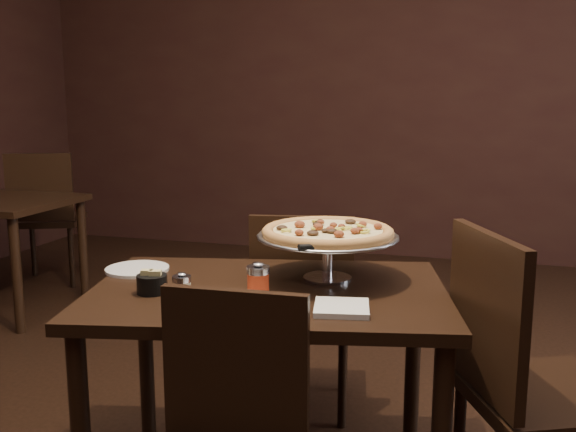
# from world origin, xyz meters

# --- Properties ---
(room) EXTENTS (6.04, 7.04, 2.84)m
(room) POSITION_xyz_m (0.06, 0.03, 1.40)
(room) COLOR black
(room) RESTS_ON ground
(dining_table) EXTENTS (1.23, 0.95, 0.69)m
(dining_table) POSITION_xyz_m (0.07, 0.11, 0.60)
(dining_table) COLOR black
(dining_table) RESTS_ON ground
(pizza_stand) EXTENTS (0.46, 0.46, 0.19)m
(pizza_stand) POSITION_xyz_m (0.22, 0.26, 0.85)
(pizza_stand) COLOR #BAB9C1
(pizza_stand) RESTS_ON dining_table
(parmesan_shaker) EXTENTS (0.05, 0.05, 0.09)m
(parmesan_shaker) POSITION_xyz_m (-0.12, -0.11, 0.74)
(parmesan_shaker) COLOR #FAF6C3
(parmesan_shaker) RESTS_ON dining_table
(pepper_flake_shaker) EXTENTS (0.07, 0.07, 0.12)m
(pepper_flake_shaker) POSITION_xyz_m (0.08, -0.02, 0.75)
(pepper_flake_shaker) COLOR maroon
(pepper_flake_shaker) RESTS_ON dining_table
(packet_caddy) EXTENTS (0.09, 0.09, 0.07)m
(packet_caddy) POSITION_xyz_m (-0.26, -0.04, 0.72)
(packet_caddy) COLOR black
(packet_caddy) RESTS_ON dining_table
(napkin_stack) EXTENTS (0.18, 0.18, 0.02)m
(napkin_stack) POSITION_xyz_m (0.33, -0.04, 0.70)
(napkin_stack) COLOR silver
(napkin_stack) RESTS_ON dining_table
(plate_left) EXTENTS (0.22, 0.22, 0.01)m
(plate_left) POSITION_xyz_m (-0.43, 0.18, 0.70)
(plate_left) COLOR white
(plate_left) RESTS_ON dining_table
(plate_near) EXTENTS (0.24, 0.24, 0.01)m
(plate_near) POSITION_xyz_m (0.09, -0.15, 0.70)
(plate_near) COLOR white
(plate_near) RESTS_ON dining_table
(serving_spatula) EXTENTS (0.17, 0.17, 0.02)m
(serving_spatula) POSITION_xyz_m (0.24, 0.07, 0.84)
(serving_spatula) COLOR #BAB9C1
(serving_spatula) RESTS_ON pizza_stand
(chair_far) EXTENTS (0.46, 0.46, 0.85)m
(chair_far) POSITION_xyz_m (0.04, 0.64, 0.46)
(chair_far) COLOR black
(chair_far) RESTS_ON ground
(chair_side) EXTENTS (0.57, 0.57, 0.92)m
(chair_side) POSITION_xyz_m (0.83, 0.08, 0.50)
(chair_side) COLOR black
(chair_side) RESTS_ON ground
(bg_chair_far) EXTENTS (0.56, 0.56, 0.93)m
(bg_chair_far) POSITION_xyz_m (-2.15, 1.98, 0.51)
(bg_chair_far) COLOR black
(bg_chair_far) RESTS_ON ground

